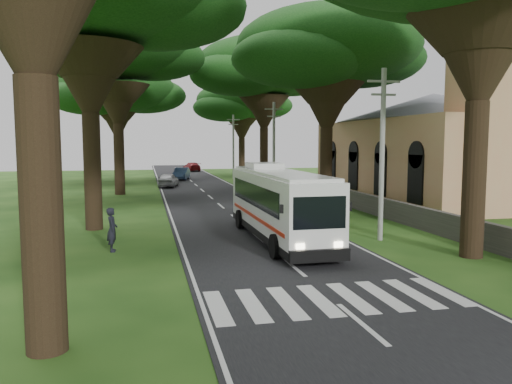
% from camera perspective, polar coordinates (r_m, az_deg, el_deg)
% --- Properties ---
extents(ground, '(140.00, 140.00, 0.00)m').
position_cam_1_polar(ground, '(16.96, 6.23, -10.14)').
color(ground, '#1C3F12').
rests_on(ground, ground).
extents(road, '(8.00, 120.00, 0.04)m').
position_cam_1_polar(road, '(41.04, -5.07, -0.75)').
color(road, black).
rests_on(road, ground).
extents(crosswalk, '(8.00, 3.00, 0.01)m').
position_cam_1_polar(crosswalk, '(15.16, 8.72, -12.11)').
color(crosswalk, silver).
rests_on(crosswalk, ground).
extents(property_wall, '(0.35, 50.00, 1.20)m').
position_cam_1_polar(property_wall, '(42.14, 7.33, 0.21)').
color(property_wall, '#383533').
rests_on(property_wall, ground).
extents(church, '(14.00, 24.00, 11.60)m').
position_cam_1_polar(church, '(43.63, 19.60, 5.78)').
color(church, tan).
rests_on(church, ground).
extents(pole_near, '(1.60, 0.24, 8.00)m').
position_cam_1_polar(pole_near, '(24.00, 14.22, 4.49)').
color(pole_near, gray).
rests_on(pole_near, ground).
extents(pole_mid, '(1.60, 0.24, 8.00)m').
position_cam_1_polar(pole_mid, '(42.82, 2.05, 5.14)').
color(pole_mid, gray).
rests_on(pole_mid, ground).
extents(pole_far, '(1.60, 0.24, 8.00)m').
position_cam_1_polar(pole_far, '(62.37, -2.60, 5.32)').
color(pole_far, gray).
rests_on(pole_far, ground).
extents(tree_l_midb, '(13.01, 13.01, 15.55)m').
position_cam_1_polar(tree_l_midb, '(46.17, -15.68, 15.45)').
color(tree_l_midb, black).
rests_on(tree_l_midb, ground).
extents(tree_l_far, '(14.19, 14.19, 14.01)m').
position_cam_1_polar(tree_l_far, '(63.82, -15.68, 11.15)').
color(tree_l_far, black).
rests_on(tree_l_far, ground).
extents(tree_r_mida, '(13.55, 13.55, 14.41)m').
position_cam_1_polar(tree_r_mida, '(38.44, 8.19, 15.80)').
color(tree_r_mida, black).
rests_on(tree_r_mida, ground).
extents(tree_r_midb, '(15.05, 15.05, 15.93)m').
position_cam_1_polar(tree_r_midb, '(55.52, 0.92, 14.01)').
color(tree_r_midb, black).
rests_on(tree_r_midb, ground).
extents(tree_r_far, '(13.08, 13.08, 13.33)m').
position_cam_1_polar(tree_r_far, '(72.98, -1.65, 10.28)').
color(tree_r_far, black).
rests_on(tree_r_far, ground).
extents(coach_bus, '(2.69, 11.11, 3.27)m').
position_cam_1_polar(coach_bus, '(23.51, 2.56, -1.28)').
color(coach_bus, silver).
rests_on(coach_bus, ground).
extents(distant_car_a, '(2.56, 4.50, 1.44)m').
position_cam_1_polar(distant_car_a, '(51.87, -9.99, 1.37)').
color(distant_car_a, '#9A999E').
rests_on(distant_car_a, road).
extents(distant_car_b, '(2.50, 4.66, 1.46)m').
position_cam_1_polar(distant_car_b, '(61.78, -8.51, 2.09)').
color(distant_car_b, navy).
rests_on(distant_car_b, road).
extents(distant_car_c, '(2.70, 5.02, 1.38)m').
position_cam_1_polar(distant_car_c, '(79.56, -7.34, 2.88)').
color(distant_car_c, maroon).
rests_on(distant_car_c, road).
extents(pedestrian, '(0.49, 0.71, 1.88)m').
position_cam_1_polar(pedestrian, '(21.98, -16.12, -4.16)').
color(pedestrian, black).
rests_on(pedestrian, ground).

